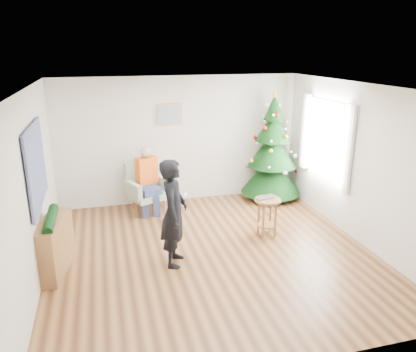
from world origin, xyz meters
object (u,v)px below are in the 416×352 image
object	(u,v)px
stool	(267,217)
armchair	(147,193)
standing_man	(174,213)
christmas_tree	(272,151)
console	(54,246)

from	to	relation	value
stool	armchair	distance (m)	2.50
stool	standing_man	distance (m)	1.85
stool	christmas_tree	bearing A→B (deg)	64.79
christmas_tree	armchair	bearing A→B (deg)	-178.58
christmas_tree	standing_man	bearing A→B (deg)	-138.21
christmas_tree	armchair	size ratio (longest dim) A/B	2.34
christmas_tree	armchair	xyz separation A→B (m)	(-2.68, -0.07, -0.68)
console	standing_man	bearing A→B (deg)	4.44
armchair	standing_man	distance (m)	2.24
standing_man	console	world-z (taller)	standing_man
armchair	standing_man	bearing A→B (deg)	-108.72
christmas_tree	stool	xyz separation A→B (m)	(-0.81, -1.73, -0.70)
christmas_tree	armchair	world-z (taller)	christmas_tree
standing_man	console	xyz separation A→B (m)	(-1.72, 0.21, -0.41)
stool	armchair	xyz separation A→B (m)	(-1.87, 1.66, 0.02)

